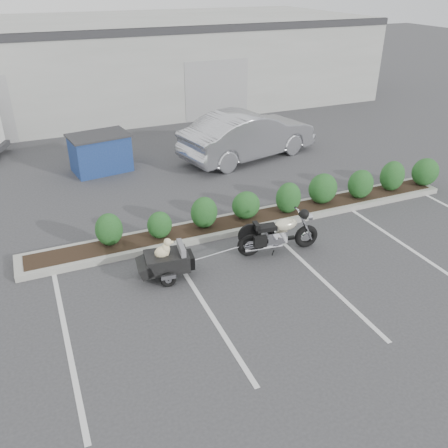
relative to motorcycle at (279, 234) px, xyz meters
name	(u,v)px	position (x,y,z in m)	size (l,w,h in m)	color
ground	(257,273)	(-0.88, -0.63, -0.47)	(90.00, 90.00, 0.00)	#38383A
planter_kerb	(253,220)	(0.12, 1.57, -0.40)	(12.00, 1.00, 0.15)	#9E9E93
building	(104,62)	(-0.88, 16.37, 1.53)	(26.00, 10.00, 4.00)	#9EA099
motorcycle	(279,234)	(0.00, 0.00, 0.00)	(2.05, 0.76, 1.18)	black
pet_trailer	(166,261)	(-2.78, 0.02, -0.06)	(1.65, 0.93, 0.98)	black
sedan	(248,135)	(2.21, 6.23, 0.37)	(1.77, 5.08, 1.67)	#B3B3BA
dumpster	(100,153)	(-2.91, 6.99, 0.17)	(2.08, 1.57, 1.26)	navy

